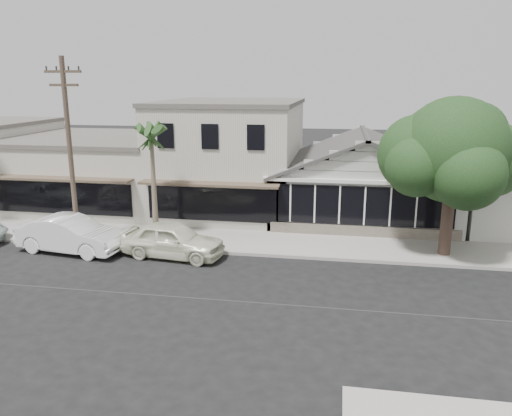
% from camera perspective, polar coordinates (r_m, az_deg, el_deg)
% --- Properties ---
extents(ground, '(140.00, 140.00, 0.00)m').
position_cam_1_polar(ground, '(18.72, -2.65, -10.58)').
color(ground, black).
rests_on(ground, ground).
extents(sidewalk_north, '(90.00, 3.50, 0.15)m').
position_cam_1_polar(sidewalk_north, '(27.24, -16.22, -2.93)').
color(sidewalk_north, '#9E9991').
rests_on(sidewalk_north, ground).
extents(corner_shop, '(10.40, 8.60, 5.10)m').
position_cam_1_polar(corner_shop, '(29.55, 12.10, 3.73)').
color(corner_shop, beige).
rests_on(corner_shop, ground).
extents(row_building_near, '(8.00, 10.00, 6.50)m').
position_cam_1_polar(row_building_near, '(31.16, -2.83, 5.75)').
color(row_building_near, beige).
rests_on(row_building_near, ground).
extents(row_building_midnear, '(10.00, 10.00, 4.20)m').
position_cam_1_polar(row_building_midnear, '(34.42, -17.64, 3.97)').
color(row_building_midnear, beige).
rests_on(row_building_midnear, ground).
extents(utility_pole, '(1.80, 0.24, 9.00)m').
position_cam_1_polar(utility_pole, '(25.40, -20.52, 6.42)').
color(utility_pole, brown).
rests_on(utility_pole, ground).
extents(car_0, '(4.94, 2.47, 1.62)m').
position_cam_1_polar(car_0, '(23.19, -9.47, -3.64)').
color(car_0, white).
rests_on(car_0, ground).
extents(car_1, '(5.38, 2.49, 1.71)m').
position_cam_1_polar(car_1, '(25.12, -20.43, -2.85)').
color(car_1, white).
rests_on(car_1, ground).
extents(shade_tree, '(6.56, 5.93, 7.28)m').
position_cam_1_polar(shade_tree, '(23.80, 21.41, 5.88)').
color(shade_tree, '#4C382E').
rests_on(shade_tree, ground).
extents(palm_east, '(2.35, 2.35, 6.26)m').
position_cam_1_polar(palm_east, '(24.85, -11.89, 8.12)').
color(palm_east, '#726651').
rests_on(palm_east, ground).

